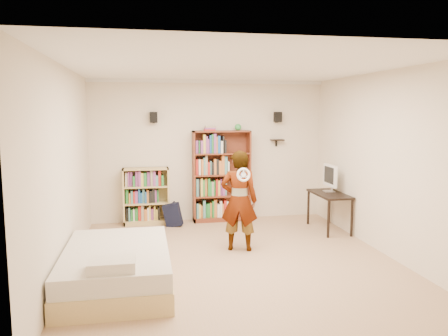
# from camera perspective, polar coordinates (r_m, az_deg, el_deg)

# --- Properties ---
(ground) EXTENTS (4.50, 5.00, 0.01)m
(ground) POSITION_cam_1_polar(r_m,az_deg,el_deg) (6.33, 1.48, -12.05)
(ground) COLOR tan
(ground) RESTS_ON ground
(room_shell) EXTENTS (4.52, 5.02, 2.71)m
(room_shell) POSITION_cam_1_polar(r_m,az_deg,el_deg) (5.98, 1.54, 4.08)
(room_shell) COLOR beige
(room_shell) RESTS_ON ground
(crown_molding) EXTENTS (4.50, 5.00, 0.06)m
(crown_molding) POSITION_cam_1_polar(r_m,az_deg,el_deg) (6.00, 1.57, 12.77)
(crown_molding) COLOR silver
(crown_molding) RESTS_ON room_shell
(speaker_left) EXTENTS (0.14, 0.12, 0.20)m
(speaker_left) POSITION_cam_1_polar(r_m,az_deg,el_deg) (8.24, -9.19, 6.55)
(speaker_left) COLOR black
(speaker_left) RESTS_ON room_shell
(speaker_right) EXTENTS (0.14, 0.12, 0.20)m
(speaker_right) POSITION_cam_1_polar(r_m,az_deg,el_deg) (8.64, 7.05, 6.63)
(speaker_right) COLOR black
(speaker_right) RESTS_ON room_shell
(wall_shelf) EXTENTS (0.25, 0.16, 0.02)m
(wall_shelf) POSITION_cam_1_polar(r_m,az_deg,el_deg) (8.67, 6.98, 3.65)
(wall_shelf) COLOR black
(wall_shelf) RESTS_ON room_shell
(tall_bookshelf) EXTENTS (1.10, 0.32, 1.74)m
(tall_bookshelf) POSITION_cam_1_polar(r_m,az_deg,el_deg) (8.40, -0.33, -1.06)
(tall_bookshelf) COLOR brown
(tall_bookshelf) RESTS_ON ground
(low_bookshelf) EXTENTS (0.85, 0.32, 1.06)m
(low_bookshelf) POSITION_cam_1_polar(r_m,az_deg,el_deg) (8.33, -10.13, -3.63)
(low_bookshelf) COLOR #D7BA73
(low_bookshelf) RESTS_ON ground
(computer_desk) EXTENTS (0.49, 0.98, 0.67)m
(computer_desk) POSITION_cam_1_polar(r_m,az_deg,el_deg) (8.04, 13.55, -5.55)
(computer_desk) COLOR black
(computer_desk) RESTS_ON ground
(imac) EXTENTS (0.12, 0.49, 0.49)m
(imac) POSITION_cam_1_polar(r_m,az_deg,el_deg) (8.07, 13.57, -1.31)
(imac) COLOR white
(imac) RESTS_ON computer_desk
(daybed) EXTENTS (1.26, 1.94, 0.57)m
(daybed) POSITION_cam_1_polar(r_m,az_deg,el_deg) (5.58, -13.84, -11.87)
(daybed) COLOR beige
(daybed) RESTS_ON ground
(person) EXTENTS (0.64, 0.50, 1.53)m
(person) POSITION_cam_1_polar(r_m,az_deg,el_deg) (6.63, 1.99, -4.28)
(person) COLOR black
(person) RESTS_ON ground
(wii_wheel) EXTENTS (0.20, 0.08, 0.21)m
(wii_wheel) POSITION_cam_1_polar(r_m,az_deg,el_deg) (6.28, 2.57, -0.90)
(wii_wheel) COLOR white
(wii_wheel) RESTS_ON person
(navy_bag) EXTENTS (0.37, 0.30, 0.44)m
(navy_bag) POSITION_cam_1_polar(r_m,az_deg,el_deg) (8.15, -6.71, -6.05)
(navy_bag) COLOR black
(navy_bag) RESTS_ON ground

